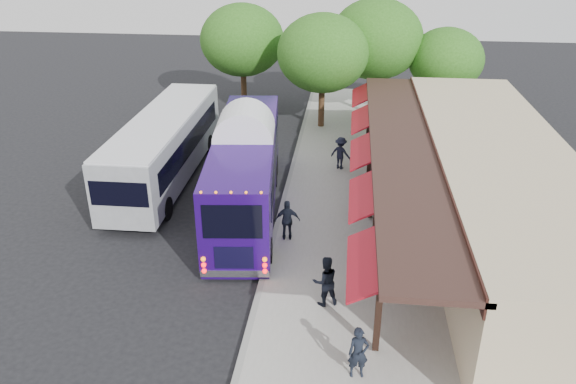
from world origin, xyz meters
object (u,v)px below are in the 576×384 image
at_px(city_bus, 165,144).
at_px(ped_d, 341,153).
at_px(ped_b, 325,281).
at_px(coach_bus, 246,167).
at_px(ped_c, 288,220).
at_px(sign_board, 392,247).
at_px(ped_a, 358,353).

distance_m(city_bus, ped_d, 8.44).
bearing_deg(ped_b, coach_bus, -81.01).
relative_size(ped_c, sign_board, 1.66).
height_order(city_bus, sign_board, city_bus).
height_order(ped_c, sign_board, ped_c).
height_order(ped_a, ped_b, ped_b).
bearing_deg(sign_board, city_bus, 135.98).
height_order(ped_b, ped_d, ped_b).
xyz_separation_m(ped_a, ped_b, (-1.03, 3.05, 0.09)).
height_order(city_bus, ped_a, city_bus).
height_order(ped_b, sign_board, ped_b).
relative_size(city_bus, sign_board, 11.99).
height_order(coach_bus, ped_c, coach_bus).
bearing_deg(sign_board, coach_bus, 135.18).
height_order(ped_b, ped_c, ped_b).
xyz_separation_m(ped_a, ped_c, (-2.67, 6.98, 0.04)).
xyz_separation_m(coach_bus, city_bus, (-4.35, 2.72, -0.22)).
xyz_separation_m(ped_c, ped_d, (1.82, 7.13, 0.00)).
height_order(coach_bus, ped_d, coach_bus).
bearing_deg(coach_bus, ped_b, -66.63).
relative_size(ped_a, ped_c, 0.95).
bearing_deg(ped_d, coach_bus, 73.23).
bearing_deg(ped_c, sign_board, 154.41).
relative_size(ped_a, ped_b, 0.89).
distance_m(ped_d, sign_board, 8.69).
relative_size(ped_b, ped_d, 1.05).
distance_m(coach_bus, city_bus, 5.14).
bearing_deg(ped_d, sign_board, 127.49).
height_order(ped_a, ped_d, ped_d).
bearing_deg(sign_board, ped_c, 150.18).
bearing_deg(ped_a, ped_c, 101.83).
xyz_separation_m(coach_bus, ped_d, (3.87, 4.48, -0.99)).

